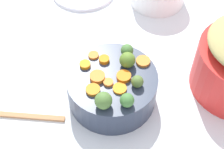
% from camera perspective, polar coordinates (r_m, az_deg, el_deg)
% --- Properties ---
extents(tabletop, '(2.40, 2.40, 0.02)m').
position_cam_1_polar(tabletop, '(0.92, -1.31, -5.13)').
color(tabletop, white).
rests_on(tabletop, ground).
extents(serving_bowl_carrots, '(0.23, 0.23, 0.09)m').
position_cam_1_polar(serving_bowl_carrots, '(0.88, 0.00, -2.22)').
color(serving_bowl_carrots, '#2F384C').
rests_on(serving_bowl_carrots, tabletop).
extents(carrot_slice_0, '(0.05, 0.05, 0.01)m').
position_cam_1_polar(carrot_slice_0, '(0.88, 5.21, 2.22)').
color(carrot_slice_0, orange).
rests_on(carrot_slice_0, serving_bowl_carrots).
extents(carrot_slice_1, '(0.05, 0.05, 0.01)m').
position_cam_1_polar(carrot_slice_1, '(0.82, 1.30, -2.36)').
color(carrot_slice_1, orange).
rests_on(carrot_slice_1, serving_bowl_carrots).
extents(carrot_slice_2, '(0.05, 0.05, 0.01)m').
position_cam_1_polar(carrot_slice_2, '(0.84, 1.98, -0.34)').
color(carrot_slice_2, orange).
rests_on(carrot_slice_2, serving_bowl_carrots).
extents(carrot_slice_3, '(0.03, 0.03, 0.01)m').
position_cam_1_polar(carrot_slice_3, '(0.87, -4.53, 1.67)').
color(carrot_slice_3, orange).
rests_on(carrot_slice_3, serving_bowl_carrots).
extents(carrot_slice_4, '(0.03, 0.03, 0.01)m').
position_cam_1_polar(carrot_slice_4, '(0.88, -1.33, 2.52)').
color(carrot_slice_4, orange).
rests_on(carrot_slice_4, serving_bowl_carrots).
extents(carrot_slice_5, '(0.03, 0.03, 0.01)m').
position_cam_1_polar(carrot_slice_5, '(0.83, -0.63, -1.34)').
color(carrot_slice_5, orange).
rests_on(carrot_slice_5, serving_bowl_carrots).
extents(carrot_slice_6, '(0.04, 0.04, 0.01)m').
position_cam_1_polar(carrot_slice_6, '(0.89, -3.12, 3.22)').
color(carrot_slice_6, orange).
rests_on(carrot_slice_6, serving_bowl_carrots).
extents(carrot_slice_7, '(0.05, 0.05, 0.01)m').
position_cam_1_polar(carrot_slice_7, '(0.82, -3.20, -2.58)').
color(carrot_slice_7, orange).
rests_on(carrot_slice_7, serving_bowl_carrots).
extents(carrot_slice_8, '(0.05, 0.05, 0.01)m').
position_cam_1_polar(carrot_slice_8, '(0.84, -2.46, -0.40)').
color(carrot_slice_8, orange).
rests_on(carrot_slice_8, serving_bowl_carrots).
extents(brussels_sprout_0, '(0.04, 0.04, 0.04)m').
position_cam_1_polar(brussels_sprout_0, '(0.86, 2.59, 2.44)').
color(brussels_sprout_0, '#597D2A').
rests_on(brussels_sprout_0, serving_bowl_carrots).
extents(brussels_sprout_1, '(0.03, 0.03, 0.03)m').
position_cam_1_polar(brussels_sprout_1, '(0.88, 2.53, 4.06)').
color(brussels_sprout_1, '#487638').
rests_on(brussels_sprout_1, serving_bowl_carrots).
extents(brussels_sprout_2, '(0.04, 0.04, 0.04)m').
position_cam_1_polar(brussels_sprout_2, '(0.78, -1.45, -4.39)').
color(brussels_sprout_2, '#4F7636').
rests_on(brussels_sprout_2, serving_bowl_carrots).
extents(brussels_sprout_3, '(0.03, 0.03, 0.03)m').
position_cam_1_polar(brussels_sprout_3, '(0.82, 4.26, -1.17)').
color(brussels_sprout_3, '#557132').
rests_on(brussels_sprout_3, serving_bowl_carrots).
extents(brussels_sprout_4, '(0.03, 0.03, 0.03)m').
position_cam_1_polar(brussels_sprout_4, '(0.79, 2.53, -4.33)').
color(brussels_sprout_4, '#457C39').
rests_on(brussels_sprout_4, serving_bowl_carrots).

